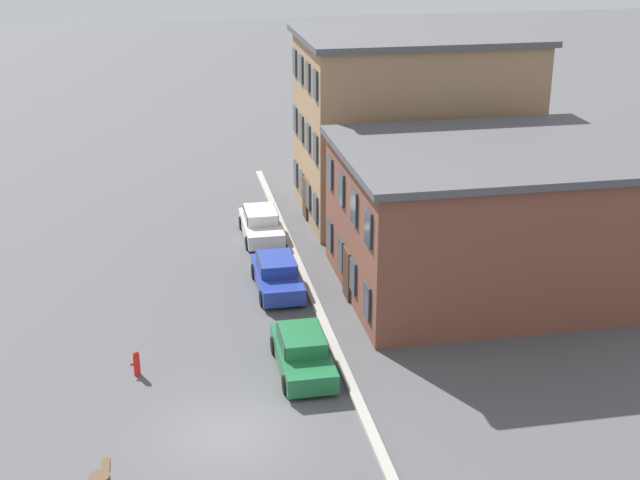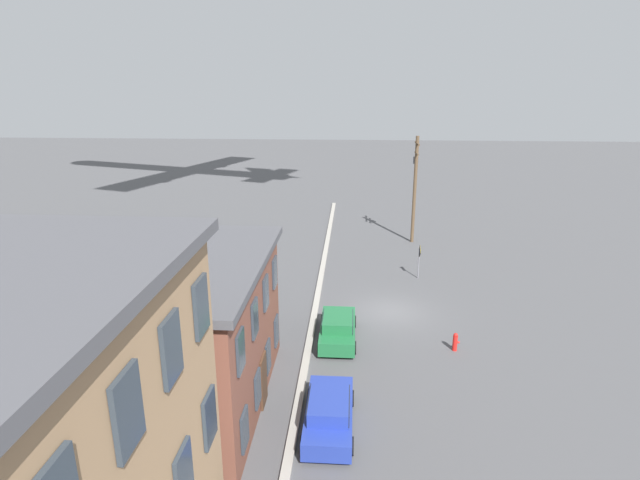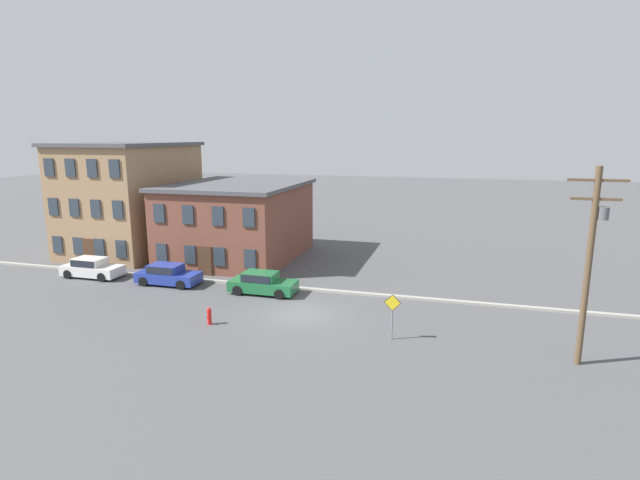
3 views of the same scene
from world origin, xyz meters
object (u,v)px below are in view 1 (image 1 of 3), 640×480
car_green (303,351)px  fire_hydrant (137,363)px  car_white (261,223)px  car_blue (277,273)px

car_green → fire_hydrant: size_ratio=4.58×
car_white → car_green: size_ratio=1.00×
car_white → car_blue: size_ratio=1.00×
car_green → fire_hydrant: bearing=-96.8°
car_white → car_green: (13.52, -0.22, 0.00)m
car_blue → car_green: same height
car_blue → car_green: (7.12, -0.10, 0.00)m
car_blue → fire_hydrant: car_blue is taller
car_white → car_green: bearing=-1.0°
car_white → fire_hydrant: (12.82, -6.16, -0.27)m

